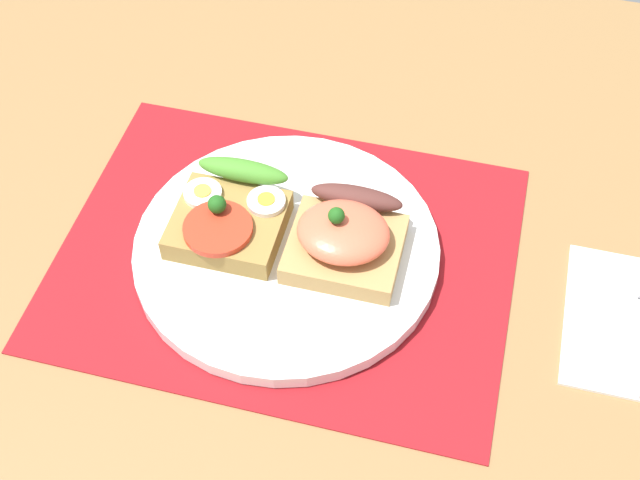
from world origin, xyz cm
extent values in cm
cube|color=olive|center=(0.00, 0.00, -1.60)|extent=(120.00, 90.00, 3.20)
cube|color=maroon|center=(0.00, 0.00, 0.15)|extent=(39.29, 30.49, 0.30)
cylinder|color=white|center=(0.00, 0.00, 0.97)|extent=(26.55, 26.55, 1.34)
cube|color=olive|center=(-5.17, 0.07, 2.73)|extent=(9.37, 8.43, 2.18)
cylinder|color=red|center=(-5.44, -1.64, 4.12)|extent=(5.90, 5.90, 0.60)
ellipsoid|color=#468B2B|center=(-5.17, 4.69, 4.72)|extent=(8.25, 2.20, 1.80)
sphere|color=#1E5919|center=(-5.96, 0.07, 5.22)|extent=(1.60, 1.60, 1.60)
cylinder|color=white|center=(-7.98, 1.82, 4.07)|extent=(3.34, 3.34, 0.50)
cylinder|color=yellow|center=(-7.98, 1.82, 4.40)|extent=(1.50, 1.50, 0.16)
cylinder|color=white|center=(-2.36, 2.27, 4.07)|extent=(3.34, 3.34, 0.50)
cylinder|color=yellow|center=(-2.36, 2.27, 4.40)|extent=(1.50, 1.50, 0.16)
cube|color=tan|center=(5.17, -0.34, 2.60)|extent=(9.49, 8.47, 1.92)
ellipsoid|color=#EE6446|center=(4.98, -0.27, 4.81)|extent=(7.78, 6.78, 2.50)
ellipsoid|color=#552C27|center=(5.17, 4.30, 4.46)|extent=(8.07, 2.20, 1.80)
sphere|color=#1E5919|center=(4.37, 0.26, 6.76)|extent=(1.40, 1.40, 1.40)
cube|color=#B7B7BC|center=(29.89, 5.11, 0.76)|extent=(0.32, 2.80, 0.32)
camera|label=1|loc=(13.98, -43.48, 59.68)|focal=47.99mm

